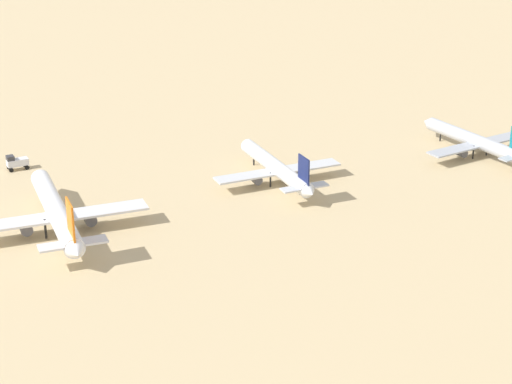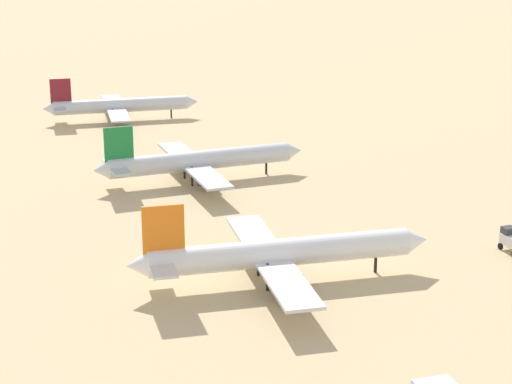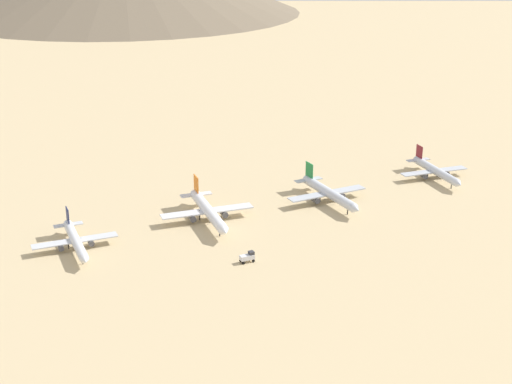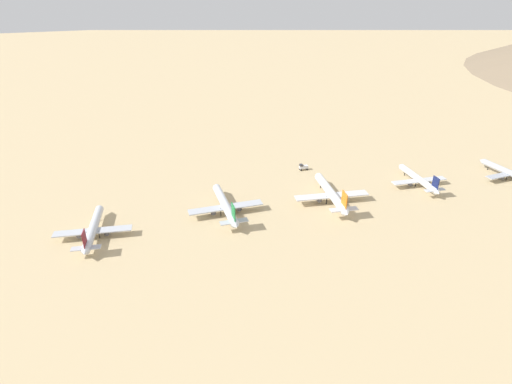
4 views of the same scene
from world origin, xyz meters
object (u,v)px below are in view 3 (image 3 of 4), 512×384
object	(u,v)px
parked_jet_3	(75,240)
service_truck	(248,257)
parked_jet_4	(208,211)
parked_jet_5	(328,193)
parked_jet_6	(435,171)

from	to	relation	value
parked_jet_3	service_truck	world-z (taller)	parked_jet_3
parked_jet_4	parked_jet_5	xyz separation A→B (m)	(9.92, 53.72, -0.22)
parked_jet_3	parked_jet_5	distance (m)	109.30
parked_jet_3	parked_jet_4	size ratio (longest dim) A/B	0.84
parked_jet_3	parked_jet_4	world-z (taller)	parked_jet_4
parked_jet_6	service_truck	xyz separation A→B (m)	(27.49, -120.75, -1.91)
parked_jet_4	parked_jet_6	world-z (taller)	parked_jet_4
parked_jet_6	service_truck	size ratio (longest dim) A/B	7.47
parked_jet_3	service_truck	xyz separation A→B (m)	(43.45, 48.26, -1.73)
parked_jet_5	parked_jet_6	bearing A→B (deg)	87.02
parked_jet_3	parked_jet_6	xyz separation A→B (m)	(15.96, 169.00, 0.18)
parked_jet_6	service_truck	world-z (taller)	parked_jet_6
parked_jet_4	service_truck	xyz separation A→B (m)	(40.56, -6.57, -2.51)
parked_jet_3	parked_jet_5	size ratio (longest dim) A/B	0.87
parked_jet_3	service_truck	size ratio (longest dim) A/B	7.19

